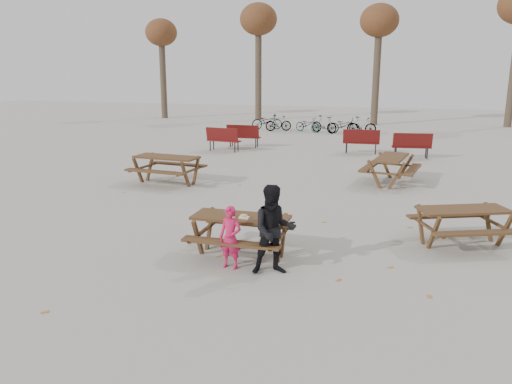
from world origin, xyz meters
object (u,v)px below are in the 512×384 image
(picnic_table_north, at_px, (167,170))
(picnic_table_far, at_px, (391,170))
(food_tray, at_px, (244,218))
(soda_bottle, at_px, (234,214))
(child, at_px, (230,238))
(main_picnic_table, at_px, (241,226))
(adult, at_px, (274,230))
(picnic_table_east, at_px, (462,227))

(picnic_table_north, relative_size, picnic_table_far, 1.02)
(food_tray, height_order, soda_bottle, soda_bottle)
(child, bearing_deg, picnic_table_north, 131.30)
(main_picnic_table, relative_size, soda_bottle, 10.59)
(main_picnic_table, xyz_separation_m, child, (0.01, -0.63, -0.03))
(food_tray, xyz_separation_m, adult, (0.70, -0.52, -0.01))
(adult, bearing_deg, food_tray, 120.30)
(picnic_table_north, bearing_deg, food_tray, -46.54)
(food_tray, relative_size, picnic_table_north, 0.09)
(soda_bottle, bearing_deg, food_tray, -1.26)
(child, height_order, picnic_table_north, child)
(food_tray, xyz_separation_m, soda_bottle, (-0.20, 0.00, 0.05))
(soda_bottle, bearing_deg, picnic_table_north, 126.76)
(food_tray, bearing_deg, soda_bottle, 178.74)
(adult, height_order, picnic_table_north, adult)
(main_picnic_table, distance_m, food_tray, 0.27)
(picnic_table_north, xyz_separation_m, picnic_table_far, (6.61, 1.97, -0.01))
(child, height_order, adult, adult)
(picnic_table_far, bearing_deg, soda_bottle, 169.28)
(adult, height_order, picnic_table_east, adult)
(soda_bottle, xyz_separation_m, picnic_table_north, (-3.99, 5.34, -0.42))
(picnic_table_east, bearing_deg, main_picnic_table, -178.91)
(main_picnic_table, height_order, picnic_table_north, picnic_table_north)
(child, bearing_deg, adult, 4.93)
(child, xyz_separation_m, adult, (0.79, -0.02, 0.22))
(main_picnic_table, height_order, food_tray, food_tray)
(food_tray, xyz_separation_m, picnic_table_east, (3.95, 1.94, -0.42))
(child, bearing_deg, picnic_table_far, 78.48)
(food_tray, distance_m, soda_bottle, 0.21)
(main_picnic_table, height_order, child, child)
(main_picnic_table, relative_size, child, 1.60)
(adult, relative_size, picnic_table_north, 0.79)
(main_picnic_table, xyz_separation_m, picnic_table_far, (2.52, 7.18, -0.17))
(soda_bottle, height_order, adult, adult)
(adult, bearing_deg, child, 155.54)
(main_picnic_table, xyz_separation_m, food_tray, (0.10, -0.13, 0.21))
(adult, xyz_separation_m, picnic_table_east, (3.25, 2.45, -0.41))
(child, xyz_separation_m, picnic_table_east, (4.04, 2.43, -0.18))
(picnic_table_east, bearing_deg, picnic_table_north, 134.36)
(main_picnic_table, distance_m, picnic_table_east, 4.44)
(food_tray, height_order, adult, adult)
(soda_bottle, relative_size, picnic_table_east, 0.10)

